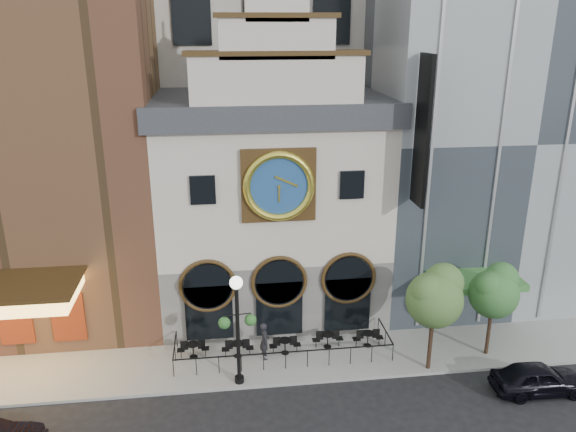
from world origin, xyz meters
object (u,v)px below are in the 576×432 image
at_px(tree_left, 435,295).
at_px(tree_right, 495,290).
at_px(car_right, 539,378).
at_px(bistro_0, 193,349).
at_px(pedestrian, 265,341).
at_px(bistro_4, 368,338).
at_px(bistro_3, 328,339).
at_px(bistro_1, 238,348).
at_px(lamppost, 237,318).
at_px(bistro_2, 285,345).

bearing_deg(tree_left, tree_right, 14.18).
bearing_deg(tree_left, car_right, -27.87).
relative_size(bistro_0, tree_left, 0.30).
bearing_deg(bistro_0, tree_left, -11.48).
height_order(pedestrian, tree_left, tree_left).
relative_size(bistro_4, tree_right, 0.33).
bearing_deg(bistro_0, bistro_3, 0.71).
bearing_deg(tree_right, bistro_1, 174.31).
relative_size(pedestrian, lamppost, 0.36).
distance_m(bistro_1, car_right, 14.08).
height_order(bistro_1, car_right, car_right).
relative_size(bistro_2, car_right, 0.38).
height_order(bistro_1, bistro_2, same).
height_order(bistro_1, lamppost, lamppost).
bearing_deg(car_right, bistro_2, 69.89).
relative_size(bistro_2, bistro_4, 1.00).
bearing_deg(bistro_0, bistro_1, -5.49).
bearing_deg(lamppost, tree_right, -1.87).
distance_m(bistro_4, car_right, 8.08).
height_order(bistro_1, tree_right, tree_right).
distance_m(bistro_2, pedestrian, 1.20).
bearing_deg(bistro_3, car_right, -27.84).
distance_m(bistro_3, bistro_4, 2.08).
relative_size(car_right, tree_left, 0.80).
distance_m(pedestrian, tree_left, 8.52).
height_order(car_right, tree_right, tree_right).
height_order(bistro_0, bistro_2, same).
relative_size(bistro_1, bistro_3, 1.00).
bearing_deg(bistro_1, bistro_4, 1.18).
relative_size(bistro_3, bistro_4, 1.00).
height_order(car_right, tree_left, tree_left).
bearing_deg(lamppost, car_right, -15.32).
distance_m(bistro_2, tree_left, 7.85).
xyz_separation_m(tree_left, tree_right, (3.34, 0.84, -0.36)).
xyz_separation_m(car_right, tree_left, (-4.27, 2.26, 3.31)).
relative_size(bistro_2, pedestrian, 0.82).
height_order(pedestrian, tree_right, tree_right).
bearing_deg(bistro_2, car_right, -21.51).
height_order(pedestrian, lamppost, lamppost).
bearing_deg(bistro_1, tree_right, -5.69).
xyz_separation_m(bistro_1, bistro_3, (4.61, 0.30, 0.00)).
xyz_separation_m(bistro_1, bistro_4, (6.68, 0.14, 0.00)).
bearing_deg(bistro_2, bistro_1, 179.91).
xyz_separation_m(bistro_2, tree_right, (10.09, -1.24, 3.05)).
relative_size(bistro_2, tree_left, 0.30).
distance_m(tree_left, tree_right, 3.47).
height_order(bistro_2, car_right, car_right).
xyz_separation_m(bistro_3, pedestrian, (-3.28, -0.58, 0.50)).
bearing_deg(bistro_3, bistro_0, -179.29).
distance_m(bistro_1, tree_left, 9.96).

